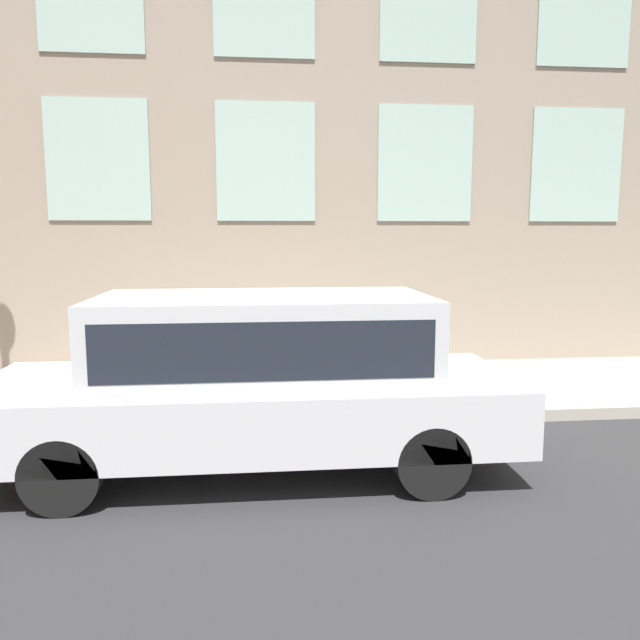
{
  "coord_description": "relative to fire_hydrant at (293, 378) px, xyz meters",
  "views": [
    {
      "loc": [
        -7.03,
        0.19,
        2.28
      ],
      "look_at": [
        0.61,
        -0.6,
        1.21
      ],
      "focal_mm": 35.0,
      "sensor_mm": 36.0,
      "label": 1
    }
  ],
  "objects": [
    {
      "name": "person",
      "position": [
        0.15,
        -0.68,
        0.49
      ],
      "size": [
        0.34,
        0.22,
        1.4
      ],
      "rotation": [
        0.0,
        0.0,
        3.0
      ],
      "color": "#726651",
      "rests_on": "sidewalk"
    },
    {
      "name": "sidewalk",
      "position": [
        0.97,
        0.26,
        -0.42
      ],
      "size": [
        3.0,
        60.0,
        0.15
      ],
      "color": "#A8A093",
      "rests_on": "ground_plane"
    },
    {
      "name": "ground_plane",
      "position": [
        -0.54,
        0.26,
        -0.5
      ],
      "size": [
        80.0,
        80.0,
        0.0
      ],
      "primitive_type": "plane",
      "color": "#2D2D30"
    },
    {
      "name": "fire_hydrant",
      "position": [
        0.0,
        0.0,
        0.0
      ],
      "size": [
        0.35,
        0.46,
        0.69
      ],
      "color": "red",
      "rests_on": "sidewalk"
    },
    {
      "name": "building_facade",
      "position": [
        2.62,
        0.26,
        4.06
      ],
      "size": [
        0.33,
        40.0,
        9.12
      ],
      "color": "gray",
      "rests_on": "ground_plane"
    },
    {
      "name": "parked_truck_silver_near",
      "position": [
        -1.72,
        0.44,
        0.47
      ],
      "size": [
        1.82,
        5.0,
        1.7
      ],
      "color": "black",
      "rests_on": "ground_plane"
    }
  ]
}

